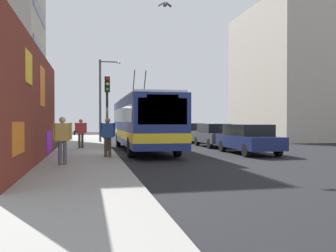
# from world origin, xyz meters

# --- Properties ---
(ground_plane) EXTENTS (80.00, 80.00, 0.00)m
(ground_plane) POSITION_xyz_m (0.00, 0.00, 0.00)
(ground_plane) COLOR black
(sidewalk_slab) EXTENTS (48.00, 3.20, 0.15)m
(sidewalk_slab) POSITION_xyz_m (0.00, 1.60, 0.07)
(sidewalk_slab) COLOR gray
(sidewalk_slab) RESTS_ON ground_plane
(graffiti_wall) EXTENTS (12.90, 0.32, 4.58)m
(graffiti_wall) POSITION_xyz_m (-4.55, 3.35, 2.29)
(graffiti_wall) COLOR maroon
(graffiti_wall) RESTS_ON ground_plane
(building_far_right) EXTENTS (12.03, 6.61, 12.54)m
(building_far_right) POSITION_xyz_m (12.21, -17.00, 6.27)
(building_far_right) COLOR #B2A899
(building_far_right) RESTS_ON ground_plane
(city_bus) EXTENTS (11.76, 2.60, 4.92)m
(city_bus) POSITION_xyz_m (1.84, -1.80, 1.75)
(city_bus) COLOR navy
(city_bus) RESTS_ON ground_plane
(parked_car_navy) EXTENTS (4.88, 1.93, 1.58)m
(parked_car_navy) POSITION_xyz_m (-1.35, -7.00, 0.84)
(parked_car_navy) COLOR navy
(parked_car_navy) RESTS_ON ground_plane
(parked_car_dark_gray) EXTENTS (4.23, 1.80, 1.58)m
(parked_car_dark_gray) POSITION_xyz_m (4.03, -7.00, 0.83)
(parked_car_dark_gray) COLOR #38383D
(parked_car_dark_gray) RESTS_ON ground_plane
(parked_car_champagne) EXTENTS (4.15, 1.87, 1.58)m
(parked_car_champagne) POSITION_xyz_m (9.75, -7.00, 0.83)
(parked_car_champagne) COLOR #C6B793
(parked_car_champagne) RESTS_ON ground_plane
(pedestrian_near_wall) EXTENTS (0.24, 0.70, 1.76)m
(pedestrian_near_wall) POSITION_xyz_m (-5.54, 2.28, 1.20)
(pedestrian_near_wall) COLOR #595960
(pedestrian_near_wall) RESTS_ON sidewalk_slab
(pedestrian_midblock) EXTENTS (0.23, 0.76, 1.73)m
(pedestrian_midblock) POSITION_xyz_m (2.80, 1.80, 1.17)
(pedestrian_midblock) COLOR #3F3326
(pedestrian_midblock) RESTS_ON sidewalk_slab
(pedestrian_at_curb) EXTENTS (0.23, 0.69, 1.75)m
(pedestrian_at_curb) POSITION_xyz_m (-2.90, 0.50, 1.19)
(pedestrian_at_curb) COLOR #3F3326
(pedestrian_at_curb) RESTS_ON sidewalk_slab
(traffic_light) EXTENTS (0.49, 0.28, 4.03)m
(traffic_light) POSITION_xyz_m (0.52, 0.35, 2.87)
(traffic_light) COLOR #2D382D
(traffic_light) RESTS_ON sidewalk_slab
(street_lamp) EXTENTS (0.44, 1.70, 6.39)m
(street_lamp) POSITION_xyz_m (9.33, 0.26, 3.83)
(street_lamp) COLOR #4C4C51
(street_lamp) RESTS_ON sidewalk_slab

